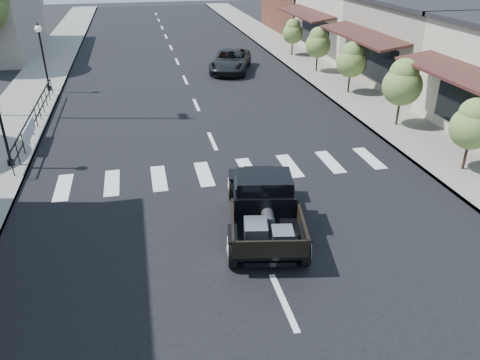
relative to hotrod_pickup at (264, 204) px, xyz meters
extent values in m
plane|color=black|center=(-0.35, -0.10, -0.83)|extent=(120.00, 120.00, 0.00)
cube|color=black|center=(-0.35, 14.90, -0.82)|extent=(14.00, 80.00, 0.02)
cube|color=gray|center=(-8.85, 14.90, -0.75)|extent=(3.00, 80.00, 0.15)
cube|color=#99968B|center=(8.15, 14.90, -0.75)|extent=(3.00, 80.00, 0.15)
cube|color=gray|center=(14.65, 12.90, 1.42)|extent=(10.00, 9.00, 4.50)
cube|color=beige|center=(14.65, 21.90, 1.42)|extent=(10.00, 9.00, 4.50)
imported|color=black|center=(2.76, 18.43, -0.16)|extent=(3.69, 5.29, 1.34)
camera|label=1|loc=(-3.12, -11.00, 6.56)|focal=35.00mm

